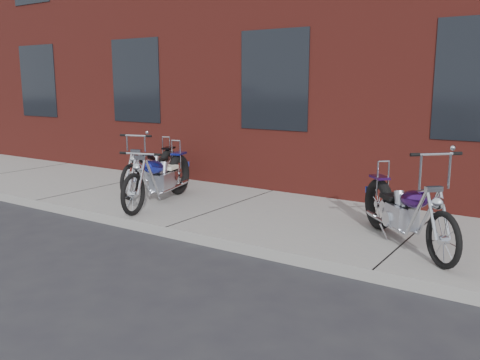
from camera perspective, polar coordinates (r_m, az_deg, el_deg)
The scene contains 6 objects.
ground at distance 7.30m, azimuth -8.33°, elevation -6.40°, with size 120.00×120.00×0.00m, color #24242A.
sidewalk at distance 8.41m, azimuth -1.47°, elevation -3.45°, with size 22.00×3.00×0.15m, color gray.
building_brick at distance 14.09m, azimuth 14.72°, elevation 18.03°, with size 22.00×10.00×8.00m, color maroon.
chopper_purple at distance 6.64m, azimuth 18.05°, elevation -3.61°, with size 1.64×1.65×1.25m.
chopper_blue at distance 8.63m, azimuth -9.01°, elevation 0.10°, with size 0.78×2.24×0.99m.
chopper_third at distance 9.69m, azimuth -9.82°, elevation 1.14°, with size 0.78×2.13×1.11m.
Camera 1 is at (4.71, -5.15, 2.14)m, focal length 38.00 mm.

